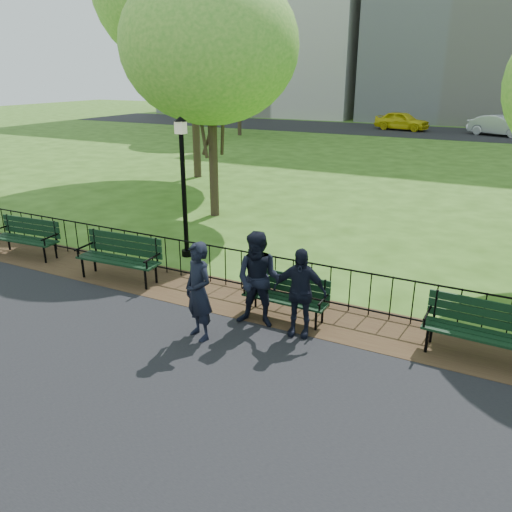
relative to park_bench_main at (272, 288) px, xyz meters
The scene contains 17 objects.
ground 1.31m from the park_bench_main, 95.96° to the right, with size 120.00×120.00×0.00m, color #335616.
asphalt_path 4.61m from the park_bench_main, 91.53° to the right, with size 60.00×9.20×0.01m, color black.
dirt_strip 0.66m from the park_bench_main, 110.34° to the left, with size 60.00×1.60×0.01m, color #342115.
far_street 33.83m from the park_bench_main, 90.21° to the left, with size 70.00×9.00×0.01m, color black.
iron_fence 0.84m from the park_bench_main, 98.38° to the left, with size 24.06×0.06×1.00m.
park_bench_main is the anchor object (origin of this frame).
park_bench_left_a 3.82m from the park_bench_main, behind, with size 2.01×0.73×1.12m.
park_bench_left_b 6.99m from the park_bench_main, behind, with size 1.88×0.71×1.04m.
park_bench_right_a 3.72m from the park_bench_main, ahead, with size 1.89×0.66×1.06m.
lamppost 4.16m from the park_bench_main, 148.95° to the left, with size 0.31×0.31×3.48m.
tree_near_w 8.71m from the park_bench_main, 130.01° to the left, with size 5.32×5.32×7.41m.
tree_far_w 29.95m from the park_bench_main, 119.99° to the left, with size 7.04×7.04×9.81m.
person_left 1.59m from the park_bench_main, 119.64° to the right, with size 0.64×0.42×1.77m, color black.
person_mid 0.59m from the park_bench_main, 95.70° to the right, with size 0.88×0.46×1.81m, color black.
person_right 0.91m from the park_bench_main, 31.79° to the right, with size 0.96×0.39×1.63m, color black.
taxi 34.54m from the park_bench_main, 97.69° to the left, with size 1.72×4.28×1.46m, color yellow.
sedan_silver 33.61m from the park_bench_main, 85.55° to the left, with size 1.56×4.48×1.48m, color #B1B5BA.
Camera 1 is at (3.80, -6.73, 4.46)m, focal length 35.00 mm.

